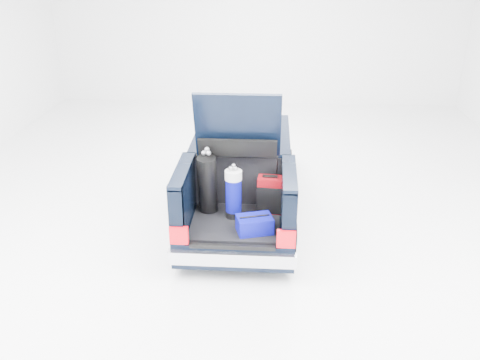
# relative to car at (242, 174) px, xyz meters

# --- Properties ---
(ground) EXTENTS (14.00, 14.00, 0.00)m
(ground) POSITION_rel_car_xyz_m (0.00, -0.11, -0.67)
(ground) COLOR white
(ground) RESTS_ON ground
(car) EXTENTS (1.87, 4.65, 2.47)m
(car) POSITION_rel_car_xyz_m (0.00, 0.00, 0.00)
(car) COLOR black
(car) RESTS_ON ground
(red_suitcase) EXTENTS (0.38, 0.26, 0.61)m
(red_suitcase) POSITION_rel_car_xyz_m (0.50, -1.25, 0.21)
(red_suitcase) COLOR #6A0309
(red_suitcase) RESTS_ON car
(black_golf_bag) EXTENTS (0.29, 0.40, 1.05)m
(black_golf_bag) POSITION_rel_car_xyz_m (-0.45, -1.32, 0.40)
(black_golf_bag) COLOR black
(black_golf_bag) RESTS_ON car
(blue_golf_bag) EXTENTS (0.31, 0.31, 0.86)m
(blue_golf_bag) POSITION_rel_car_xyz_m (-0.04, -1.45, 0.32)
(blue_golf_bag) COLOR black
(blue_golf_bag) RESTS_ON car
(blue_duffel) EXTENTS (0.57, 0.45, 0.26)m
(blue_duffel) POSITION_rel_car_xyz_m (0.29, -1.89, 0.05)
(blue_duffel) COLOR #050579
(blue_duffel) RESTS_ON car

